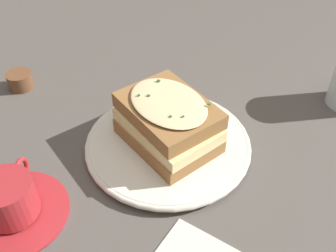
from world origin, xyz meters
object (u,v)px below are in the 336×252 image
(sandwich, at_px, (168,122))
(condiment_pot, at_px, (20,80))
(teacup_with_saucer, at_px, (10,202))
(dinner_plate, at_px, (168,144))

(sandwich, relative_size, condiment_pot, 3.92)
(teacup_with_saucer, xyz_separation_m, condiment_pot, (0.16, -0.26, -0.01))
(dinner_plate, bearing_deg, condiment_pot, -11.93)
(teacup_with_saucer, distance_m, condiment_pot, 0.31)
(condiment_pot, bearing_deg, dinner_plate, 168.07)
(dinner_plate, distance_m, sandwich, 0.05)
(sandwich, height_order, teacup_with_saucer, sandwich)
(sandwich, bearing_deg, dinner_plate, 105.49)
(condiment_pot, bearing_deg, sandwich, 168.56)
(dinner_plate, xyz_separation_m, condiment_pot, (0.32, -0.07, 0.01))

